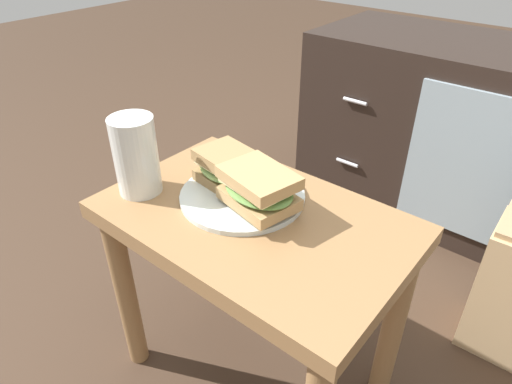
{
  "coord_description": "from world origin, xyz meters",
  "views": [
    {
      "loc": [
        0.42,
        -0.51,
        0.94
      ],
      "look_at": [
        0.0,
        0.0,
        0.51
      ],
      "focal_mm": 31.63,
      "sensor_mm": 36.0,
      "label": 1
    }
  ],
  "objects_px": {
    "tv_cabinet": "(457,134)",
    "plate": "(242,196)",
    "sandwich_back": "(257,187)",
    "beer_glass": "(136,157)",
    "sandwich_front": "(229,168)"
  },
  "relations": [
    {
      "from": "sandwich_front",
      "to": "beer_glass",
      "type": "distance_m",
      "value": 0.17
    },
    {
      "from": "sandwich_back",
      "to": "beer_glass",
      "type": "xyz_separation_m",
      "value": [
        -0.22,
        -0.09,
        0.02
      ]
    },
    {
      "from": "plate",
      "to": "beer_glass",
      "type": "height_order",
      "value": "beer_glass"
    },
    {
      "from": "sandwich_front",
      "to": "sandwich_back",
      "type": "relative_size",
      "value": 0.86
    },
    {
      "from": "plate",
      "to": "sandwich_back",
      "type": "xyz_separation_m",
      "value": [
        0.05,
        -0.01,
        0.05
      ]
    },
    {
      "from": "plate",
      "to": "beer_glass",
      "type": "xyz_separation_m",
      "value": [
        -0.17,
        -0.1,
        0.07
      ]
    },
    {
      "from": "tv_cabinet",
      "to": "plate",
      "type": "height_order",
      "value": "tv_cabinet"
    },
    {
      "from": "tv_cabinet",
      "to": "sandwich_back",
      "type": "xyz_separation_m",
      "value": [
        -0.08,
        -0.94,
        0.22
      ]
    },
    {
      "from": "sandwich_front",
      "to": "sandwich_back",
      "type": "bearing_deg",
      "value": -16.46
    },
    {
      "from": "sandwich_front",
      "to": "tv_cabinet",
      "type": "bearing_deg",
      "value": 79.06
    },
    {
      "from": "sandwich_back",
      "to": "beer_glass",
      "type": "bearing_deg",
      "value": -157.34
    },
    {
      "from": "plate",
      "to": "sandwich_front",
      "type": "xyz_separation_m",
      "value": [
        -0.05,
        0.01,
        0.04
      ]
    },
    {
      "from": "plate",
      "to": "sandwich_back",
      "type": "distance_m",
      "value": 0.07
    },
    {
      "from": "tv_cabinet",
      "to": "beer_glass",
      "type": "distance_m",
      "value": 1.1
    },
    {
      "from": "tv_cabinet",
      "to": "sandwich_back",
      "type": "distance_m",
      "value": 0.96
    }
  ]
}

